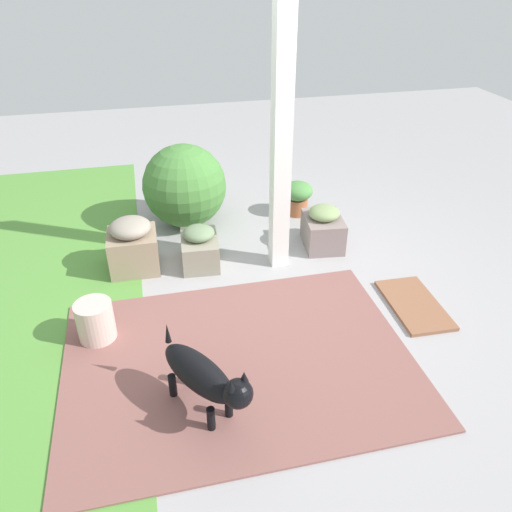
# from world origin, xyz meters

# --- Properties ---
(ground_plane) EXTENTS (12.00, 12.00, 0.00)m
(ground_plane) POSITION_xyz_m (0.00, 0.00, 0.00)
(ground_plane) COLOR #9F9C9E
(brick_path) EXTENTS (1.80, 2.40, 0.02)m
(brick_path) POSITION_xyz_m (-0.78, 0.37, 0.01)
(brick_path) COLOR #84534D
(brick_path) RESTS_ON ground
(porch_pillar) EXTENTS (0.15, 0.15, 2.29)m
(porch_pillar) POSITION_xyz_m (0.42, -0.24, 1.15)
(porch_pillar) COLOR white
(porch_pillar) RESTS_ON ground
(stone_planter_nearest) EXTENTS (0.50, 0.40, 0.42)m
(stone_planter_nearest) POSITION_xyz_m (0.62, -0.73, 0.19)
(stone_planter_nearest) COLOR gray
(stone_planter_nearest) RESTS_ON ground
(stone_planter_mid) EXTENTS (0.48, 0.35, 0.38)m
(stone_planter_mid) POSITION_xyz_m (0.56, 0.46, 0.17)
(stone_planter_mid) COLOR gray
(stone_planter_mid) RESTS_ON ground
(stone_planter_far) EXTENTS (0.41, 0.43, 0.50)m
(stone_planter_far) POSITION_xyz_m (0.61, 1.04, 0.24)
(stone_planter_far) COLOR gray
(stone_planter_far) RESTS_ON ground
(round_shrub) EXTENTS (0.84, 0.84, 0.84)m
(round_shrub) POSITION_xyz_m (1.38, 0.49, 0.42)
(round_shrub) COLOR #457E38
(round_shrub) RESTS_ON ground
(terracotta_pot_broad) EXTENTS (0.32, 0.32, 0.37)m
(terracotta_pot_broad) POSITION_xyz_m (1.33, -0.69, 0.21)
(terracotta_pot_broad) COLOR #9E5937
(terracotta_pot_broad) RESTS_ON ground
(dog) EXTENTS (0.70, 0.52, 0.51)m
(dog) POSITION_xyz_m (-1.16, 0.66, 0.30)
(dog) COLOR black
(dog) RESTS_ON ground
(ceramic_urn) EXTENTS (0.27, 0.27, 0.32)m
(ceramic_urn) POSITION_xyz_m (-0.30, 1.34, 0.16)
(ceramic_urn) COLOR beige
(ceramic_urn) RESTS_ON ground
(doormat) EXTENTS (0.73, 0.41, 0.03)m
(doormat) POSITION_xyz_m (-0.47, -1.13, 0.01)
(doormat) COLOR brown
(doormat) RESTS_ON ground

